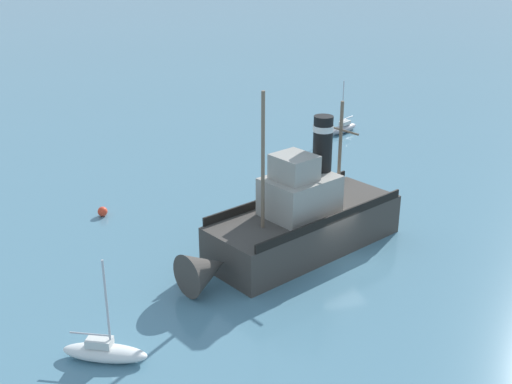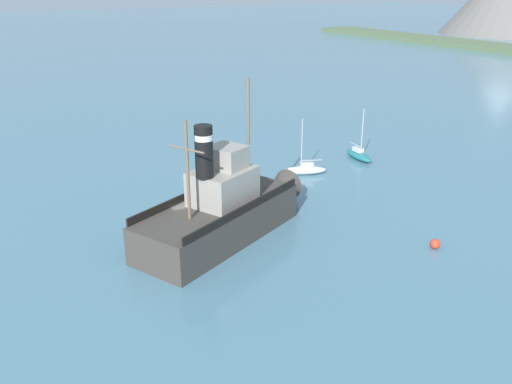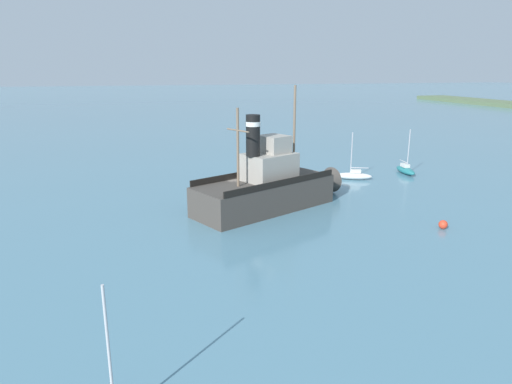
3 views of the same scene
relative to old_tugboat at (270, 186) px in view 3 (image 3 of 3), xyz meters
The scene contains 5 objects.
ground_plane 3.19m from the old_tugboat, 124.32° to the right, with size 600.00×600.00×0.00m, color teal.
old_tugboat is the anchor object (origin of this frame).
sailboat_white 13.63m from the old_tugboat, 122.61° to the left, with size 2.57×3.92×4.90m.
sailboat_teal 20.09m from the old_tugboat, 114.39° to the left, with size 3.90×1.55×4.90m.
mooring_buoy 13.50m from the old_tugboat, 51.73° to the left, with size 0.64×0.64×0.64m, color red.
Camera 3 is at (36.15, -8.69, 11.18)m, focal length 32.00 mm.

